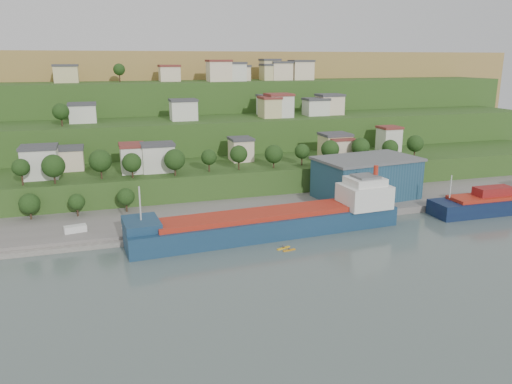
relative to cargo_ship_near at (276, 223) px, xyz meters
name	(u,v)px	position (x,y,z in m)	size (l,w,h in m)	color
ground	(288,248)	(-0.77, -10.48, -2.97)	(500.00, 500.00, 0.00)	#4D5D59
quay	(316,209)	(19.23, 17.52, -2.97)	(220.00, 26.00, 4.00)	slate
pebble_beach	(52,242)	(-55.77, 11.52, -2.97)	(40.00, 18.00, 2.40)	slate
hillside	(178,142)	(-0.75, 158.21, -2.88)	(360.00, 210.20, 96.00)	#284719
cargo_ship_near	(276,223)	(0.00, 0.00, 0.00)	(72.88, 15.90, 18.58)	#14324D
warehouse	(366,178)	(36.66, 18.61, 5.47)	(33.15, 22.75, 12.80)	navy
caravan	(75,230)	(-49.96, 11.39, -0.51)	(5.39, 2.25, 2.52)	silver
dinghy	(98,234)	(-44.52, 8.90, -1.37)	(3.98, 1.49, 0.80)	silver
kayak_orange	(289,250)	(-1.03, -12.05, -2.73)	(3.26, 1.05, 0.80)	orange
kayak_yellow	(283,248)	(-1.90, -10.44, -2.70)	(3.67, 1.76, 0.91)	gold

